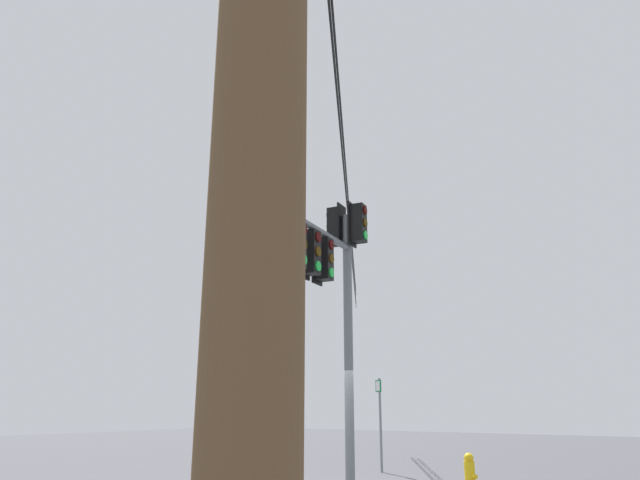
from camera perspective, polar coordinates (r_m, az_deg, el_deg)
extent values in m
cylinder|color=slate|center=(12.73, 2.86, -10.56)|extent=(0.20, 0.20, 6.05)
cylinder|color=slate|center=(11.47, -1.12, 1.52)|extent=(0.66, 3.85, 0.14)
cube|color=black|center=(13.20, 3.89, 1.66)|extent=(0.34, 0.34, 0.90)
cube|color=black|center=(13.26, 3.21, 1.56)|extent=(0.10, 0.44, 1.04)
cylinder|color=#360503|center=(13.23, 4.53, 2.99)|extent=(0.06, 0.20, 0.20)
cylinder|color=#3C2703|center=(13.14, 4.56, 1.75)|extent=(0.06, 0.20, 0.20)
cylinder|color=green|center=(13.05, 4.59, 0.50)|extent=(0.06, 0.20, 0.20)
cube|color=black|center=(13.42, 1.52, 1.31)|extent=(0.34, 0.34, 0.90)
cube|color=black|center=(13.35, 2.18, 1.41)|extent=(0.10, 0.44, 1.04)
cylinder|color=#360503|center=(13.58, 0.88, 2.43)|extent=(0.06, 0.20, 0.20)
cylinder|color=#3C2703|center=(13.49, 0.88, 1.22)|extent=(0.06, 0.20, 0.20)
cylinder|color=green|center=(13.40, 0.89, 0.00)|extent=(0.06, 0.20, 0.20)
cube|color=black|center=(11.94, 0.44, -1.94)|extent=(0.34, 0.34, 0.90)
cube|color=black|center=(12.01, -0.29, -2.03)|extent=(0.10, 0.44, 1.04)
cylinder|color=#360503|center=(11.95, 1.15, -0.46)|extent=(0.06, 0.20, 0.20)
cylinder|color=#3C2703|center=(11.87, 1.16, -1.86)|extent=(0.06, 0.20, 0.20)
cylinder|color=green|center=(11.80, 1.17, -3.27)|extent=(0.06, 0.20, 0.20)
cube|color=black|center=(11.41, -0.89, -1.26)|extent=(0.32, 0.32, 0.90)
cube|color=black|center=(11.49, -1.63, -1.36)|extent=(0.08, 0.44, 1.04)
cylinder|color=#360503|center=(11.41, -0.17, 0.30)|extent=(0.05, 0.20, 0.20)
cylinder|color=#3C2703|center=(11.33, -0.17, -1.15)|extent=(0.05, 0.20, 0.20)
cylinder|color=green|center=(11.25, -0.17, -2.63)|extent=(0.05, 0.20, 0.20)
cube|color=black|center=(10.88, -2.36, -0.50)|extent=(0.34, 0.34, 0.90)
cube|color=black|center=(10.96, -3.15, -0.60)|extent=(0.11, 0.44, 1.04)
cylinder|color=#360503|center=(10.90, -1.56, 1.12)|extent=(0.06, 0.20, 0.20)
cylinder|color=#3C2703|center=(10.81, -1.58, -0.40)|extent=(0.06, 0.20, 0.20)
cylinder|color=green|center=(10.73, -1.59, -1.94)|extent=(0.06, 0.20, 0.20)
cube|color=black|center=(10.37, -3.97, 0.33)|extent=(0.33, 0.33, 0.90)
cube|color=black|center=(10.45, -4.77, 0.21)|extent=(0.09, 0.44, 1.04)
cylinder|color=#360503|center=(10.38, -3.15, 2.03)|extent=(0.05, 0.20, 0.20)
cylinder|color=#3C2703|center=(10.29, -3.18, 0.45)|extent=(0.05, 0.20, 0.20)
cylinder|color=green|center=(10.21, -3.20, -1.16)|extent=(0.05, 0.20, 0.20)
cylinder|color=slate|center=(13.90, -9.37, -16.79)|extent=(0.07, 0.07, 3.17)
cube|color=#0C7238|center=(13.92, -9.22, -11.40)|extent=(0.35, 0.05, 0.45)
cube|color=white|center=(13.91, -9.26, -11.39)|extent=(0.29, 0.02, 0.39)
cylinder|color=yellow|center=(13.26, 14.78, -21.99)|extent=(0.22, 0.22, 0.65)
sphere|color=yellow|center=(13.23, 14.65, -20.33)|extent=(0.20, 0.20, 0.20)
cylinder|color=yellow|center=(13.16, 15.20, -21.87)|extent=(0.13, 0.13, 0.09)
cylinder|color=slate|center=(17.00, 6.08, -17.86)|extent=(0.07, 0.07, 2.53)
cube|color=#0C7238|center=(16.99, 5.84, -14.32)|extent=(0.28, 0.21, 0.33)
cube|color=white|center=(16.98, 5.80, -14.32)|extent=(0.22, 0.16, 0.27)
cylinder|color=black|center=(14.52, 2.81, 2.40)|extent=(11.67, 20.76, 0.72)
cylinder|color=black|center=(14.57, 2.80, 3.03)|extent=(11.67, 20.76, 0.72)
cylinder|color=black|center=(14.71, 2.77, 4.53)|extent=(11.67, 20.76, 0.72)
cylinder|color=black|center=(14.79, 2.76, 5.30)|extent=(11.67, 20.76, 0.72)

